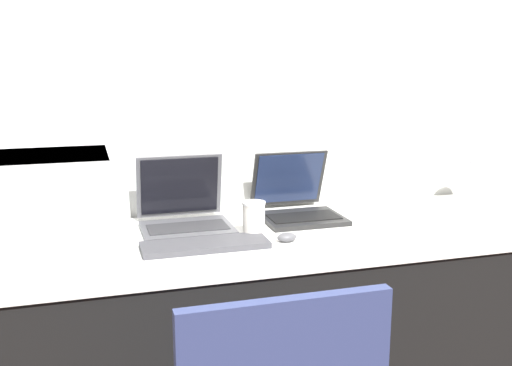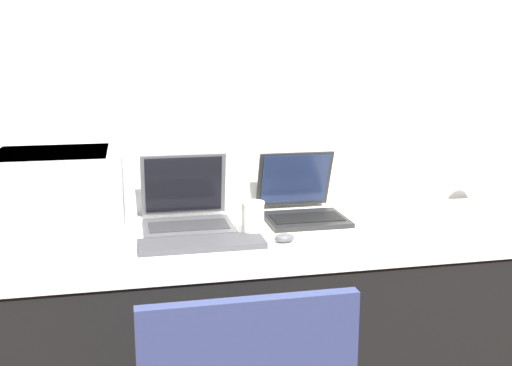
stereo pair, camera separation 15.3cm
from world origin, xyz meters
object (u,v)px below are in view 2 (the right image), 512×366
at_px(laptop_right, 302,204).
at_px(mouse, 284,238).
at_px(printer, 56,192).
at_px(coffee_cup, 253,219).
at_px(external_keyboard, 202,244).
at_px(metal_pitcher, 487,184).
at_px(laptop_left, 187,211).

height_order(laptop_right, mouse, laptop_right).
distance_m(printer, coffee_cup, 0.67).
bearing_deg(mouse, printer, 166.20).
relative_size(laptop_right, mouse, 4.86).
relative_size(external_keyboard, metal_pitcher, 1.90).
distance_m(printer, metal_pitcher, 1.68).
bearing_deg(coffee_cup, metal_pitcher, 11.15).
xyz_separation_m(external_keyboard, metal_pitcher, (1.21, 0.28, 0.09)).
relative_size(laptop_left, metal_pitcher, 1.46).
bearing_deg(printer, laptop_right, 6.68).
bearing_deg(external_keyboard, mouse, -2.46).
relative_size(coffee_cup, mouse, 1.79).
height_order(coffee_cup, metal_pitcher, metal_pitcher).
bearing_deg(external_keyboard, laptop_right, 33.13).
xyz_separation_m(laptop_right, metal_pitcher, (0.79, 0.01, 0.04)).
xyz_separation_m(external_keyboard, mouse, (0.28, -0.01, 0.01)).
relative_size(external_keyboard, mouse, 6.07).
distance_m(laptop_left, external_keyboard, 0.26).
distance_m(printer, external_keyboard, 0.52).
bearing_deg(metal_pitcher, mouse, -162.58).
height_order(laptop_right, coffee_cup, laptop_right).
xyz_separation_m(laptop_left, coffee_cup, (0.21, -0.17, 0.01)).
relative_size(coffee_cup, metal_pitcher, 0.56).
xyz_separation_m(printer, laptop_right, (0.89, 0.10, -0.11)).
distance_m(printer, laptop_left, 0.46).
distance_m(printer, laptop_right, 0.90).
bearing_deg(laptop_right, coffee_cup, -140.03).
relative_size(external_keyboard, coffee_cup, 3.38).
bearing_deg(laptop_right, laptop_left, -177.39).
bearing_deg(laptop_right, printer, -173.32).
height_order(printer, laptop_right, printer).
xyz_separation_m(printer, laptop_left, (0.44, 0.08, -0.11)).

